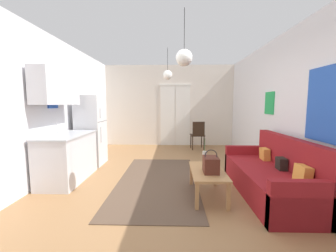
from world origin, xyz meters
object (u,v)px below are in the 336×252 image
object	(u,v)px
handbag	(211,164)
bamboo_vase	(205,158)
refrigerator	(91,130)
coffee_table	(208,173)
pendant_lamp_far	(168,75)
couch	(273,177)
accent_chair	(198,134)
pendant_lamp_near	(184,58)

from	to	relation	value
handbag	bamboo_vase	bearing A→B (deg)	97.26
bamboo_vase	refrigerator	bearing A→B (deg)	149.28
coffee_table	bamboo_vase	distance (m)	0.29
refrigerator	pendant_lamp_far	bearing A→B (deg)	6.79
couch	bamboo_vase	xyz separation A→B (m)	(-1.07, 0.14, 0.26)
coffee_table	handbag	size ratio (longest dim) A/B	2.80
couch	accent_chair	size ratio (longest dim) A/B	2.29
coffee_table	pendant_lamp_far	bearing A→B (deg)	109.53
coffee_table	handbag	distance (m)	0.21
pendant_lamp_near	pendant_lamp_far	size ratio (longest dim) A/B	1.06
refrigerator	coffee_table	bearing A→B (deg)	-34.26
bamboo_vase	pendant_lamp_far	size ratio (longest dim) A/B	0.63
couch	refrigerator	distance (m)	3.94
bamboo_vase	handbag	distance (m)	0.34
couch	refrigerator	bearing A→B (deg)	155.63
handbag	pendant_lamp_far	distance (m)	2.68
couch	handbag	size ratio (longest dim) A/B	5.84
accent_chair	pendant_lamp_far	world-z (taller)	pendant_lamp_far
couch	coffee_table	xyz separation A→B (m)	(-1.06, -0.09, 0.08)
handbag	pendant_lamp_near	distance (m)	1.61
bamboo_vase	refrigerator	xyz separation A→B (m)	(-2.48, 1.47, 0.27)
handbag	pendant_lamp_near	xyz separation A→B (m)	(-0.41, -0.04, 1.55)
pendant_lamp_far	pendant_lamp_near	bearing A→B (deg)	-81.95
pendant_lamp_far	accent_chair	bearing A→B (deg)	58.21
accent_chair	handbag	bearing A→B (deg)	81.62
couch	handbag	distance (m)	1.08
coffee_table	bamboo_vase	world-z (taller)	bamboo_vase
refrigerator	pendant_lamp_near	world-z (taller)	pendant_lamp_near
bamboo_vase	coffee_table	bearing A→B (deg)	-85.72
coffee_table	pendant_lamp_far	world-z (taller)	pendant_lamp_far
bamboo_vase	handbag	size ratio (longest dim) A/B	1.33
handbag	couch	bearing A→B (deg)	11.18
pendant_lamp_far	couch	bearing A→B (deg)	-46.44
couch	pendant_lamp_near	xyz separation A→B (m)	(-1.44, -0.24, 1.81)
refrigerator	pendant_lamp_far	size ratio (longest dim) A/B	2.21
refrigerator	accent_chair	xyz separation A→B (m)	(2.73, 1.70, -0.32)
couch	handbag	world-z (taller)	couch
coffee_table	accent_chair	xyz separation A→B (m)	(0.24, 3.40, 0.14)
couch	coffee_table	size ratio (longest dim) A/B	2.09
coffee_table	pendant_lamp_near	world-z (taller)	pendant_lamp_near
handbag	refrigerator	world-z (taller)	refrigerator
coffee_table	bamboo_vase	size ratio (longest dim) A/B	2.10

